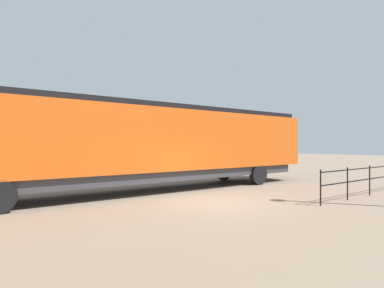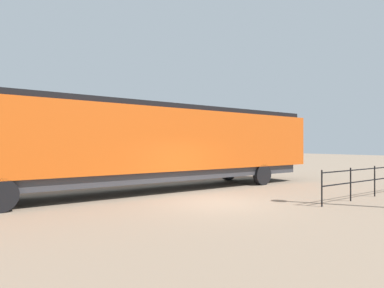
# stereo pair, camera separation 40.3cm
# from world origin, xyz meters

# --- Properties ---
(ground_plane) EXTENTS (120.00, 120.00, 0.00)m
(ground_plane) POSITION_xyz_m (0.00, 0.00, 0.00)
(ground_plane) COLOR #84705B
(locomotive) EXTENTS (3.06, 18.72, 3.98)m
(locomotive) POSITION_xyz_m (-3.93, -0.27, 2.25)
(locomotive) COLOR #D15114
(locomotive) RESTS_ON ground_plane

